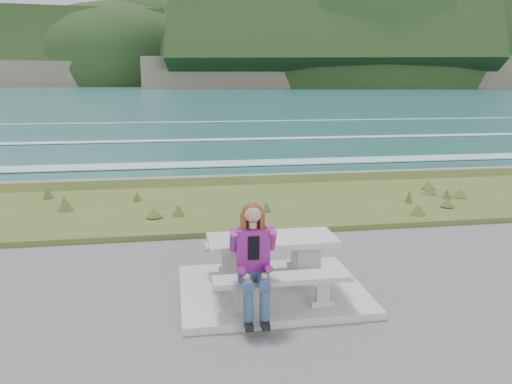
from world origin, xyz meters
TOP-DOWN VIEW (x-y plane):
  - concrete_slab at (0.00, 0.00)m, footprint 2.60×2.10m
  - picnic_table at (0.00, 0.00)m, footprint 1.80×0.75m
  - bench_landward at (0.00, -0.70)m, footprint 1.80×0.35m
  - bench_seaward at (0.00, 0.70)m, footprint 1.80×0.35m
  - grass_verge at (0.00, 5.00)m, footprint 160.00×4.50m
  - shore_drop at (0.00, 7.90)m, footprint 160.00×0.80m
  - ocean at (0.00, 25.09)m, footprint 1600.00×1600.00m
  - headland_range at (190.50, 398.50)m, footprint 729.83×363.95m
  - seated_woman at (-0.39, -0.84)m, footprint 0.43×0.73m

SIDE VIEW (x-z plane):
  - ocean at x=0.00m, z-range -1.79..-1.70m
  - grass_verge at x=0.00m, z-range -0.11..0.11m
  - shore_drop at x=0.00m, z-range -1.10..1.10m
  - concrete_slab at x=0.00m, z-range 0.00..0.10m
  - bench_landward at x=0.00m, z-range 0.22..0.67m
  - bench_seaward at x=0.00m, z-range 0.22..0.67m
  - seated_woman at x=-0.39m, z-range -0.09..1.35m
  - picnic_table at x=0.00m, z-range 0.31..1.06m
  - headland_range at x=190.50m, z-range -76.97..96.75m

